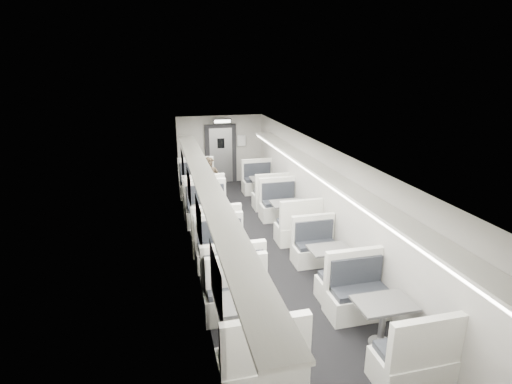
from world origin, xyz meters
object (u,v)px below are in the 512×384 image
booth_right_d (382,323)px  passenger (211,183)px  booth_left_d (247,323)px  booth_right_a (264,189)px  booth_left_a (200,192)px  booth_right_c (329,263)px  vestibule_door (221,154)px  exit_sign (222,121)px  booth_left_c (227,268)px  booth_right_b (288,216)px  booth_left_b (211,222)px

booth_right_d → passenger: bearing=104.3°
booth_left_d → booth_right_a: bearing=73.1°
booth_left_a → booth_right_c: size_ratio=1.20×
booth_right_c → vestibule_door: bearing=97.9°
booth_left_d → exit_sign: bearing=83.1°
exit_sign → booth_left_a: bearing=-119.7°
passenger → exit_sign: exit_sign is taller
exit_sign → booth_left_d: bearing=-96.9°
booth_left_c → exit_sign: (1.00, 6.51, 1.90)m
booth_right_c → exit_sign: exit_sign is taller
booth_right_b → booth_right_d: bearing=-90.0°
booth_left_c → passenger: (0.29, 4.46, 0.39)m
passenger → exit_sign: (0.71, 2.05, 1.51)m
vestibule_door → exit_sign: bearing=-90.0°
booth_left_a → passenger: size_ratio=1.52×
booth_left_d → vestibule_door: bearing=83.5°
booth_left_b → booth_right_b: 2.00m
booth_left_d → booth_right_c: size_ratio=1.18×
booth_right_a → booth_left_b: bearing=-129.3°
booth_right_a → booth_right_d: booth_right_d is taller
booth_right_a → booth_right_b: booth_right_b is taller
booth_left_b → booth_right_c: (2.00, -2.58, -0.05)m
booth_left_a → booth_right_b: 3.13m
vestibule_door → booth_left_d: bearing=-96.5°
booth_right_d → booth_left_c: bearing=131.7°
booth_right_b → passenger: bearing=129.0°
booth_left_a → passenger: 0.54m
booth_left_b → passenger: bearing=82.3°
booth_right_c → vestibule_door: size_ratio=0.93×
passenger → booth_right_b: bearing=-57.8°
booth_left_c → booth_left_d: (0.00, -1.80, 0.03)m
booth_right_a → booth_right_b: bearing=-90.0°
booth_left_a → booth_left_b: 2.42m
booth_right_d → exit_sign: exit_sign is taller
booth_right_a → passenger: 1.79m
exit_sign → vestibule_door: bearing=90.0°
booth_left_c → booth_left_d: size_ratio=0.92×
booth_right_a → booth_left_d: bearing=-106.9°
exit_sign → passenger: bearing=-109.2°
booth_left_a → booth_left_c: (0.00, -4.75, -0.04)m
booth_left_b → booth_right_d: size_ratio=1.05×
booth_right_a → booth_right_b: 2.43m
booth_left_c → booth_left_d: bearing=-90.0°
booth_right_a → vestibule_door: 2.52m
booth_left_c → booth_right_b: bearing=49.6°
booth_left_d → vestibule_door: (1.00, 8.80, 0.63)m
booth_left_a → booth_left_c: size_ratio=1.10×
booth_right_a → booth_right_b: (0.00, -2.43, 0.01)m
booth_left_b → booth_left_d: (0.00, -4.13, 0.01)m
passenger → booth_left_b: bearing=-104.5°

